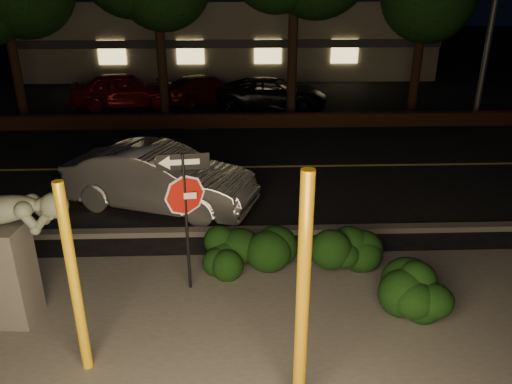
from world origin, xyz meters
TOP-DOWN VIEW (x-y plane):
  - ground at (0.00, 10.00)m, footprint 90.00×90.00m
  - patio at (0.00, -1.00)m, footprint 14.00×6.00m
  - road at (0.00, 7.00)m, footprint 80.00×8.00m
  - lane_marking at (0.00, 7.00)m, footprint 80.00×0.12m
  - curb at (0.00, 2.90)m, footprint 80.00×0.25m
  - brick_wall at (0.00, 11.30)m, footprint 40.00×0.35m
  - parking_lot at (0.00, 17.00)m, footprint 40.00×12.00m
  - building at (0.00, 24.99)m, footprint 22.00×10.20m
  - yellow_pole_left at (-1.75, -1.01)m, footprint 0.14×0.14m
  - yellow_pole_right at (1.11, -1.78)m, footprint 0.16×0.16m
  - signpost at (-0.48, 0.89)m, footprint 0.84×0.14m
  - sculpture at (-3.11, 0.11)m, footprint 2.06×0.68m
  - hedge_center at (0.45, 1.47)m, footprint 2.04×1.47m
  - hedge_right at (2.41, 1.23)m, footprint 1.62×1.12m
  - hedge_far_right at (2.98, 0.08)m, footprint 1.59×1.19m
  - silver_sedan at (-1.44, 4.33)m, footprint 4.72×2.95m
  - parked_car_red at (-4.37, 14.66)m, footprint 4.50×2.22m
  - parked_car_darkred at (-0.86, 15.24)m, footprint 4.54×3.32m
  - parked_car_dark at (1.86, 14.17)m, footprint 4.86×2.80m

SIDE VIEW (x-z plane):
  - ground at x=0.00m, z-range 0.00..0.00m
  - road at x=0.00m, z-range 0.00..0.01m
  - parking_lot at x=0.00m, z-range 0.00..0.01m
  - patio at x=0.00m, z-range 0.00..0.02m
  - lane_marking at x=0.00m, z-range 0.02..0.02m
  - curb at x=0.00m, z-range 0.00..0.12m
  - brick_wall at x=0.00m, z-range 0.00..0.50m
  - hedge_right at x=2.41m, z-range 0.00..0.96m
  - hedge_center at x=0.45m, z-range 0.00..0.96m
  - hedge_far_right at x=2.98m, z-range 0.00..0.99m
  - parked_car_darkred at x=-0.86m, z-range 0.00..1.22m
  - parked_car_dark at x=1.86m, z-range 0.00..1.28m
  - silver_sedan at x=-1.44m, z-range 0.00..1.47m
  - parked_car_red at x=-4.37m, z-range 0.00..1.47m
  - sculpture at x=-3.11m, z-range 0.26..2.46m
  - yellow_pole_left at x=-1.75m, z-range 0.00..2.80m
  - yellow_pole_right at x=1.11m, z-range 0.00..3.19m
  - signpost at x=-0.48m, z-range 0.52..3.00m
  - building at x=0.00m, z-range 0.00..4.00m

